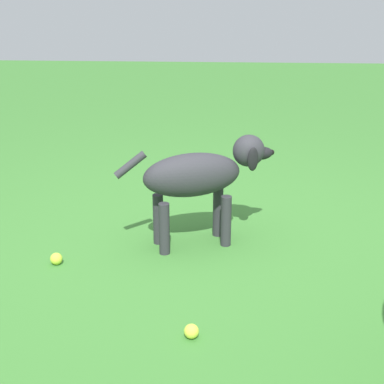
{
  "coord_description": "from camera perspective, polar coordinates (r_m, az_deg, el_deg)",
  "views": [
    {
      "loc": [
        -0.07,
        2.94,
        1.54
      ],
      "look_at": [
        0.1,
        -0.18,
        0.33
      ],
      "focal_mm": 55.4,
      "sensor_mm": 36.0,
      "label": 1
    }
  ],
  "objects": [
    {
      "name": "tennis_ball_0",
      "position": [
        3.33,
        -12.93,
        -6.28
      ],
      "size": [
        0.07,
        0.07,
        0.07
      ],
      "primitive_type": "sphere",
      "color": "#C4E139",
      "rests_on": "ground"
    },
    {
      "name": "tennis_ball_1",
      "position": [
        2.66,
        -0.06,
        -13.26
      ],
      "size": [
        0.07,
        0.07,
        0.07
      ],
      "primitive_type": "sphere",
      "color": "#CEE240",
      "rests_on": "ground"
    },
    {
      "name": "ground",
      "position": [
        3.32,
        1.61,
        -6.43
      ],
      "size": [
        14.0,
        14.0,
        0.0
      ],
      "primitive_type": "plane",
      "color": "#38722D"
    },
    {
      "name": "dog",
      "position": [
        3.33,
        0.9,
        1.58
      ],
      "size": [
        0.89,
        0.42,
        0.63
      ],
      "rotation": [
        0.0,
        0.0,
        3.49
      ],
      "color": "#2D2D33",
      "rests_on": "ground"
    }
  ]
}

